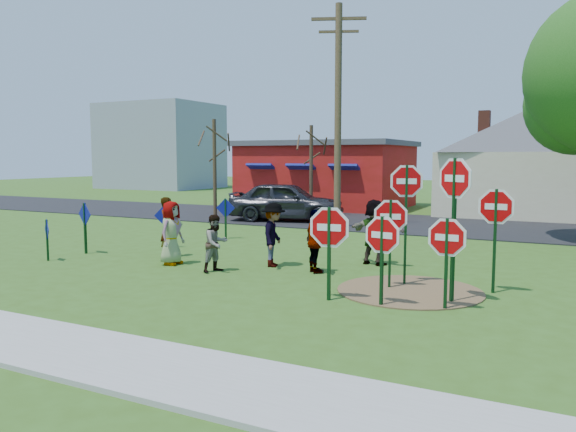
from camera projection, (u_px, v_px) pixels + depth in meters
The scene contains 28 objects.
ground at pixel (256, 266), 15.33m from camera, with size 120.00×120.00×0.00m, color #345418.
sidewalk at pixel (30, 341), 8.94m from camera, with size 22.00×1.80×0.08m, color #9E9E99.
road at pixel (383, 222), 25.53m from camera, with size 120.00×7.50×0.04m, color black.
dirt_patch at pixel (410, 291), 12.42m from camera, with size 3.20×3.20×0.03m, color brown.
red_building at pixel (327, 174), 33.56m from camera, with size 9.40×7.69×3.90m.
cream_house at pixel (527, 158), 28.52m from camera, with size 9.40×9.40×6.50m.
distant_building at pixel (161, 146), 54.11m from camera, with size 10.00×8.00×8.00m, color #8C939E.
stop_sign_a at pixel (329, 234), 11.53m from camera, with size 1.15×0.14×2.10m.
stop_sign_b at pixel (406, 193), 12.85m from camera, with size 0.97×0.36×2.93m.
stop_sign_c at pixel (455, 196), 11.26m from camera, with size 0.97×0.60×3.10m.
stop_sign_d at pixel (496, 215), 12.13m from camera, with size 1.05×0.10×2.42m.
stop_sign_e at pixel (382, 242), 11.08m from camera, with size 1.01×0.18×1.94m.
stop_sign_f at pixel (447, 243), 10.81m from camera, with size 1.02×0.07×1.93m.
stop_sign_g at pixel (390, 224), 12.57m from camera, with size 1.02×0.24×2.16m.
blue_diamond_a at pixel (47, 235), 16.02m from camera, with size 0.53×0.32×1.21m.
blue_diamond_b at pixel (85, 222), 17.21m from camera, with size 0.71×0.22×1.58m.
blue_diamond_c at pixel (165, 221), 18.30m from camera, with size 0.65×0.27×1.41m.
blue_diamond_d at pixel (226, 214), 20.34m from camera, with size 0.70×0.18×1.49m.
person_a at pixel (171, 233), 15.47m from camera, with size 0.86×0.56×1.76m, color #393B8C.
person_b at pixel (168, 227), 16.62m from camera, with size 0.65×0.43×1.79m, color #226858.
person_c at pixel (216, 243), 14.49m from camera, with size 0.72×0.56×1.49m, color brown.
person_d at pixel (273, 235), 15.18m from camera, with size 1.13×0.65×1.74m, color #303034.
person_e at pixel (315, 241), 14.32m from camera, with size 0.96×0.40×1.64m, color #4B2D55.
person_f at pixel (374, 232), 15.44m from camera, with size 1.69×0.54×1.82m, color #205238.
suv at pixel (286, 201), 25.86m from camera, with size 2.13×5.29×1.80m, color #2D2D32.
utility_pole at pixel (338, 112), 23.14m from camera, with size 2.12×0.97×9.17m.
bare_tree_west at pixel (214, 154), 27.37m from camera, with size 1.80×1.80×4.80m.
bare_tree_east at pixel (311, 158), 28.04m from camera, with size 1.80×1.80×4.55m.
Camera 1 is at (7.60, -13.08, 2.96)m, focal length 35.00 mm.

